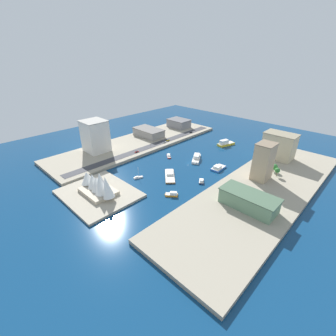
# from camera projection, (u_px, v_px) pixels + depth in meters

# --- Properties ---
(ground_plane) EXTENTS (440.00, 440.00, 0.00)m
(ground_plane) POSITION_uv_depth(u_px,v_px,m) (188.00, 163.00, 257.90)
(ground_plane) COLOR navy
(quay_west) EXTENTS (70.00, 240.00, 3.20)m
(quay_west) POSITION_uv_depth(u_px,v_px,m) (262.00, 190.00, 204.46)
(quay_west) COLOR #9E937F
(quay_west) RESTS_ON ground_plane
(quay_east) EXTENTS (70.00, 240.00, 3.20)m
(quay_east) POSITION_uv_depth(u_px,v_px,m) (139.00, 143.00, 309.90)
(quay_east) COLOR #9E937F
(quay_east) RESTS_ON ground_plane
(peninsula_point) EXTENTS (64.19, 53.99, 2.00)m
(peninsula_point) POSITION_uv_depth(u_px,v_px,m) (99.00, 194.00, 200.61)
(peninsula_point) COLOR #A89E89
(peninsula_point) RESTS_ON ground_plane
(road_strip) EXTENTS (11.05, 228.00, 0.15)m
(road_strip) POSITION_uv_depth(u_px,v_px,m) (151.00, 146.00, 294.83)
(road_strip) COLOR #38383D
(road_strip) RESTS_ON quay_east
(ferry_white_commuter) EXTENTS (19.50, 25.35, 5.81)m
(ferry_white_commuter) POSITION_uv_depth(u_px,v_px,m) (196.00, 158.00, 264.67)
(ferry_white_commuter) COLOR silver
(ferry_white_commuter) RESTS_ON ground_plane
(water_taxi_orange) EXTENTS (11.32, 10.36, 3.73)m
(water_taxi_orange) POSITION_uv_depth(u_px,v_px,m) (172.00, 194.00, 198.89)
(water_taxi_orange) COLOR orange
(water_taxi_orange) RESTS_ON ground_plane
(catamaran_blue) EXTENTS (10.04, 19.17, 4.49)m
(catamaran_blue) POSITION_uv_depth(u_px,v_px,m) (218.00, 168.00, 243.77)
(catamaran_blue) COLOR blue
(catamaran_blue) RESTS_ON ground_plane
(ferry_yellow_fast) EXTENTS (14.82, 26.22, 7.71)m
(ferry_yellow_fast) POSITION_uv_depth(u_px,v_px,m) (225.00, 143.00, 305.17)
(ferry_yellow_fast) COLOR yellow
(ferry_yellow_fast) RESTS_ON ground_plane
(barge_flat_brown) EXTENTS (26.51, 26.01, 3.51)m
(barge_flat_brown) POSITION_uv_depth(u_px,v_px,m) (170.00, 175.00, 230.04)
(barge_flat_brown) COLOR brown
(barge_flat_brown) RESTS_ON ground_plane
(patrol_launch_navy) EXTENTS (8.98, 10.34, 3.25)m
(patrol_launch_navy) POSITION_uv_depth(u_px,v_px,m) (201.00, 181.00, 219.64)
(patrol_launch_navy) COLOR #1E284C
(patrol_launch_navy) RESTS_ON ground_plane
(sailboat_small_white) EXTENTS (5.46, 9.99, 12.22)m
(sailboat_small_white) POSITION_uv_depth(u_px,v_px,m) (138.00, 177.00, 226.52)
(sailboat_small_white) COLOR white
(sailboat_small_white) RESTS_ON ground_plane
(tugboat_red) EXTENTS (10.50, 9.45, 2.94)m
(tugboat_red) POSITION_uv_depth(u_px,v_px,m) (169.00, 156.00, 272.18)
(tugboat_red) COLOR red
(tugboat_red) RESTS_ON ground_plane
(warehouse_low_gray) EXTENTS (33.03, 24.35, 12.21)m
(warehouse_low_gray) POSITION_uv_depth(u_px,v_px,m) (179.00, 123.00, 366.79)
(warehouse_low_gray) COLOR gray
(warehouse_low_gray) RESTS_ON quay_east
(terminal_long_green) EXTENTS (43.34, 19.61, 12.54)m
(terminal_long_green) POSITION_uv_depth(u_px,v_px,m) (249.00, 200.00, 176.70)
(terminal_long_green) COLOR slate
(terminal_long_green) RESTS_ON quay_west
(carpark_squat_concrete) EXTENTS (43.90, 24.86, 10.47)m
(carpark_squat_concrete) POSITION_uv_depth(u_px,v_px,m) (149.00, 132.00, 328.47)
(carpark_squat_concrete) COLOR gray
(carpark_squat_concrete) RESTS_ON quay_east
(apartment_midrise_tan) EXTENTS (14.69, 18.25, 35.38)m
(apartment_midrise_tan) POSITION_uv_depth(u_px,v_px,m) (263.00, 162.00, 211.80)
(apartment_midrise_tan) COLOR tan
(apartment_midrise_tan) RESTS_ON quay_west
(hotel_broad_white) EXTENTS (27.21, 25.72, 37.06)m
(hotel_broad_white) POSITION_uv_depth(u_px,v_px,m) (95.00, 136.00, 273.09)
(hotel_broad_white) COLOR silver
(hotel_broad_white) RESTS_ON quay_east
(office_block_beige) EXTENTS (33.21, 21.09, 28.52)m
(office_block_beige) POSITION_uv_depth(u_px,v_px,m) (279.00, 146.00, 256.72)
(office_block_beige) COLOR #C6B793
(office_block_beige) RESTS_ON quay_west
(taxi_yellow_cab) EXTENTS (2.13, 5.15, 1.62)m
(taxi_yellow_cab) POSITION_uv_depth(u_px,v_px,m) (168.00, 140.00, 311.80)
(taxi_yellow_cab) COLOR black
(taxi_yellow_cab) RESTS_ON road_strip
(suv_black) EXTENTS (1.94, 4.63, 1.60)m
(suv_black) POSITION_uv_depth(u_px,v_px,m) (191.00, 132.00, 343.24)
(suv_black) COLOR black
(suv_black) RESTS_ON road_strip
(pickup_red) EXTENTS (2.08, 5.23, 1.51)m
(pickup_red) POSITION_uv_depth(u_px,v_px,m) (137.00, 152.00, 276.53)
(pickup_red) COLOR black
(pickup_red) RESTS_ON road_strip
(van_white) EXTENTS (2.00, 5.10, 1.49)m
(van_white) POSITION_uv_depth(u_px,v_px,m) (164.00, 142.00, 305.36)
(van_white) COLOR black
(van_white) RESTS_ON road_strip
(traffic_light_waterfront) EXTENTS (0.36, 0.36, 6.50)m
(traffic_light_waterfront) POSITION_uv_depth(u_px,v_px,m) (151.00, 145.00, 284.90)
(traffic_light_waterfront) COLOR black
(traffic_light_waterfront) RESTS_ON quay_east
(opera_landmark) EXTENTS (46.04, 22.67, 21.90)m
(opera_landmark) POSITION_uv_depth(u_px,v_px,m) (98.00, 184.00, 195.95)
(opera_landmark) COLOR #BCAD93
(opera_landmark) RESTS_ON peninsula_point
(park_tree_cluster) EXTENTS (11.24, 22.11, 8.79)m
(park_tree_cluster) POSITION_uv_depth(u_px,v_px,m) (273.00, 169.00, 225.01)
(park_tree_cluster) COLOR brown
(park_tree_cluster) RESTS_ON quay_west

